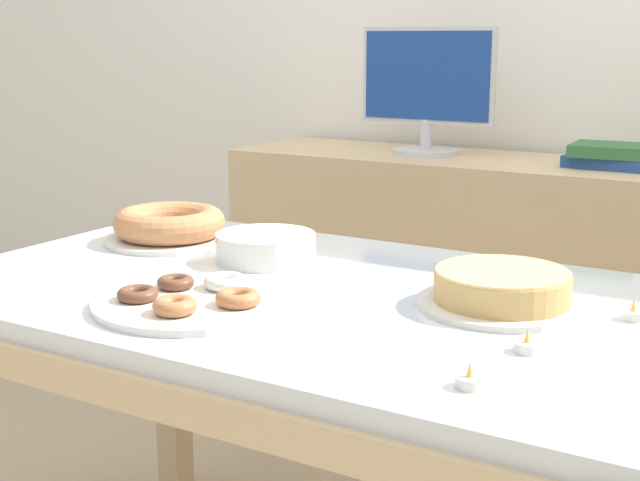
# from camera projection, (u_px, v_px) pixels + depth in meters

# --- Properties ---
(wall_back) EXTENTS (8.00, 0.10, 2.60)m
(wall_back) POSITION_uv_depth(u_px,v_px,m) (546.00, 17.00, 2.74)
(wall_back) COLOR white
(wall_back) RESTS_ON ground
(dining_table) EXTENTS (1.45, 0.89, 0.78)m
(dining_table) POSITION_uv_depth(u_px,v_px,m) (305.00, 339.00, 1.70)
(dining_table) COLOR silver
(dining_table) RESTS_ON ground
(sideboard) EXTENTS (1.68, 0.44, 0.89)m
(sideboard) POSITION_uv_depth(u_px,v_px,m) (500.00, 307.00, 2.68)
(sideboard) COLOR #D1B284
(sideboard) RESTS_ON ground
(computer_monitor) EXTENTS (0.42, 0.20, 0.38)m
(computer_monitor) POSITION_uv_depth(u_px,v_px,m) (427.00, 91.00, 2.66)
(computer_monitor) COLOR silver
(computer_monitor) RESTS_ON sideboard
(book_stack) EXTENTS (0.22, 0.19, 0.06)m
(book_stack) POSITION_uv_depth(u_px,v_px,m) (608.00, 156.00, 2.43)
(book_stack) COLOR #23478C
(book_stack) RESTS_ON sideboard
(cake_chocolate_round) EXTENTS (0.29, 0.29, 0.07)m
(cake_chocolate_round) POSITION_uv_depth(u_px,v_px,m) (502.00, 290.00, 1.54)
(cake_chocolate_round) COLOR silver
(cake_chocolate_round) RESTS_ON dining_table
(cake_golden_bundt) EXTENTS (0.30, 0.30, 0.08)m
(cake_golden_bundt) POSITION_uv_depth(u_px,v_px,m) (170.00, 226.00, 2.04)
(cake_golden_bundt) COLOR silver
(cake_golden_bundt) RESTS_ON dining_table
(pastry_platter) EXTENTS (0.35, 0.35, 0.04)m
(pastry_platter) POSITION_uv_depth(u_px,v_px,m) (194.00, 299.00, 1.56)
(pastry_platter) COLOR silver
(pastry_platter) RESTS_ON dining_table
(plate_stack) EXTENTS (0.21, 0.21, 0.06)m
(plate_stack) POSITION_uv_depth(u_px,v_px,m) (266.00, 247.00, 1.87)
(plate_stack) COLOR silver
(plate_stack) RESTS_ON dining_table
(tealight_centre) EXTENTS (0.04, 0.04, 0.04)m
(tealight_centre) POSITION_uv_depth(u_px,v_px,m) (527.00, 346.00, 1.33)
(tealight_centre) COLOR silver
(tealight_centre) RESTS_ON dining_table
(tealight_right_edge) EXTENTS (0.04, 0.04, 0.04)m
(tealight_right_edge) POSITION_uv_depth(u_px,v_px,m) (469.00, 381.00, 1.19)
(tealight_right_edge) COLOR silver
(tealight_right_edge) RESTS_ON dining_table
(tealight_left_edge) EXTENTS (0.04, 0.04, 0.04)m
(tealight_left_edge) POSITION_uv_depth(u_px,v_px,m) (633.00, 314.00, 1.48)
(tealight_left_edge) COLOR silver
(tealight_left_edge) RESTS_ON dining_table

